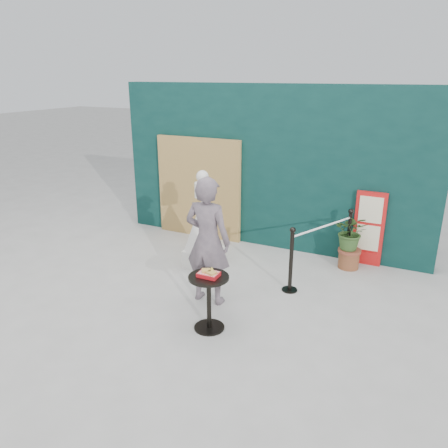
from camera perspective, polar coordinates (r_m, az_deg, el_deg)
ground at (r=6.09m, az=-5.03°, el=-12.32°), size 60.00×60.00×0.00m
back_wall at (r=8.22m, az=5.96°, el=7.32°), size 6.00×0.30×3.00m
bamboo_fence at (r=8.72m, az=-3.33°, el=4.69°), size 1.80×0.08×2.00m
woman at (r=6.14m, az=-2.14°, el=-2.24°), size 0.68×0.45×1.86m
menu_board at (r=7.85m, az=18.38°, el=-0.61°), size 0.50×0.07×1.30m
statue at (r=7.39m, az=-2.73°, el=-0.53°), size 0.65×0.65×1.68m
cafe_table at (r=5.64m, az=-1.99°, el=-9.14°), size 0.52×0.52×0.75m
food_basket at (r=5.51m, az=-1.99°, el=-6.49°), size 0.26×0.19×0.11m
planter at (r=7.63m, az=16.25°, el=-1.63°), size 0.57×0.50×0.97m
stanchion_barrier at (r=7.17m, az=12.60°, el=-3.25°), size 0.84×1.54×1.03m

